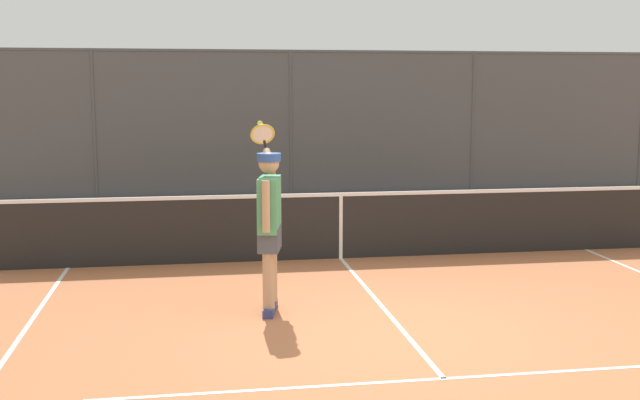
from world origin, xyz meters
TOP-DOWN VIEW (x-y plane):
  - ground_plane at (0.00, 0.00)m, footprint 60.00×60.00m
  - court_line_markings at (0.00, 1.41)m, footprint 7.68×8.67m
  - fence_backdrop at (-0.00, -10.11)m, footprint 19.40×1.37m
  - tennis_net at (0.00, -3.64)m, footprint 9.86×0.09m
  - tennis_player at (1.27, -1.12)m, footprint 0.32×1.46m

SIDE VIEW (x-z plane):
  - ground_plane at x=0.00m, z-range 0.00..0.00m
  - court_line_markings at x=0.00m, z-range 0.00..0.01m
  - tennis_net at x=0.00m, z-range -0.04..1.03m
  - tennis_player at x=1.27m, z-range 0.02..2.08m
  - fence_backdrop at x=0.00m, z-range -0.27..2.98m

